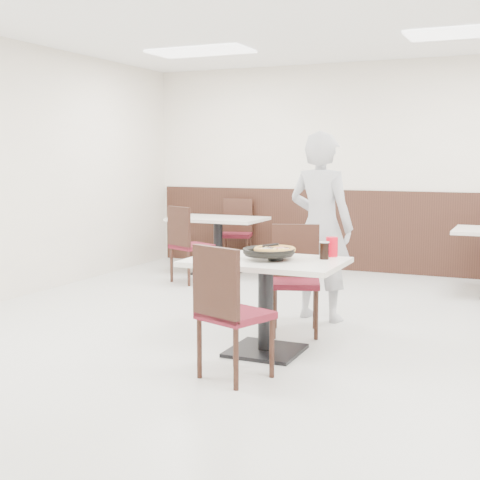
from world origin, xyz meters
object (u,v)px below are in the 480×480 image
at_px(chair_near, 236,312).
at_px(cola_glass, 324,251).
at_px(bg_chair_left_near, 192,244).
at_px(red_cup, 332,247).
at_px(bg_chair_left_far, 236,233).
at_px(main_table, 266,306).
at_px(pizza_pan, 269,254).
at_px(pizza, 275,252).
at_px(chair_far, 295,280).
at_px(bg_table_left, 218,245).
at_px(side_plate, 212,257).
at_px(diner_person, 321,227).

distance_m(chair_near, cola_glass, 0.99).
xyz_separation_m(cola_glass, bg_chair_left_near, (-2.36, 2.23, -0.34)).
xyz_separation_m(red_cup, bg_chair_left_far, (-2.37, 3.40, -0.35)).
distance_m(main_table, pizza_pan, 0.42).
height_order(pizza_pan, bg_chair_left_near, bg_chair_left_near).
bearing_deg(red_cup, pizza, -139.17).
xyz_separation_m(chair_far, cola_glass, (0.39, -0.44, 0.34)).
relative_size(pizza, cola_glass, 2.40).
relative_size(chair_near, chair_far, 1.00).
distance_m(main_table, bg_table_left, 3.68).
height_order(pizza_pan, bg_chair_left_far, bg_chair_left_far).
distance_m(pizza_pan, bg_chair_left_far, 4.25).
relative_size(pizza, bg_chair_left_near, 0.33).
relative_size(chair_near, bg_table_left, 0.79).
bearing_deg(pizza, cola_glass, 24.89).
distance_m(pizza_pan, red_cup, 0.54).
bearing_deg(red_cup, chair_far, 144.66).
bearing_deg(chair_near, bg_chair_left_far, 134.38).
distance_m(red_cup, bg_chair_left_far, 4.16).
bearing_deg(bg_table_left, bg_chair_left_far, 91.27).
height_order(chair_near, cola_glass, chair_near).
bearing_deg(cola_glass, side_plate, -159.58).
bearing_deg(side_plate, bg_chair_left_far, 111.59).
distance_m(red_cup, bg_table_left, 3.68).
distance_m(chair_near, bg_chair_left_near, 3.66).
bearing_deg(main_table, side_plate, -164.80).
bearing_deg(chair_far, bg_chair_left_near, -61.29).
height_order(red_cup, bg_table_left, red_cup).
bearing_deg(chair_near, main_table, 113.18).
bearing_deg(diner_person, bg_table_left, -31.72).
xyz_separation_m(side_plate, red_cup, (0.84, 0.46, 0.07)).
xyz_separation_m(chair_far, side_plate, (-0.44, -0.75, 0.28)).
bearing_deg(chair_far, red_cup, 125.55).
height_order(chair_far, red_cup, chair_far).
height_order(pizza_pan, pizza, pizza).
relative_size(pizza, bg_table_left, 0.26).
distance_m(chair_near, red_cup, 1.14).
relative_size(red_cup, bg_chair_left_far, 0.17).
relative_size(bg_table_left, bg_chair_left_near, 1.26).
xyz_separation_m(chair_far, bg_chair_left_far, (-1.96, 3.11, 0.00)).
bearing_deg(side_plate, diner_person, 70.63).
distance_m(chair_far, bg_table_left, 3.17).
bearing_deg(bg_chair_left_far, pizza, 102.32).
distance_m(main_table, cola_glass, 0.63).
height_order(chair_far, diner_person, diner_person).
xyz_separation_m(cola_glass, diner_person, (-0.35, 1.05, 0.08)).
distance_m(chair_near, chair_far, 1.29).
distance_m(chair_far, bg_chair_left_far, 3.68).
distance_m(bg_table_left, bg_chair_left_near, 0.72).
bearing_deg(chair_near, diner_person, 109.30).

